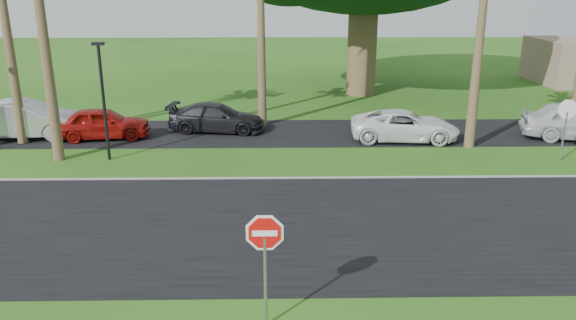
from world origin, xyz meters
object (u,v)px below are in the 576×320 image
(stop_sign_near, at_px, (265,248))
(car_red, at_px, (103,124))
(stop_sign_far, at_px, (566,117))
(car_minivan, at_px, (405,126))
(car_dark, at_px, (217,118))
(car_silver, at_px, (25,120))

(stop_sign_near, distance_m, car_red, 16.54)
(stop_sign_far, xyz_separation_m, car_minivan, (-5.57, 3.12, -1.11))
(stop_sign_near, xyz_separation_m, car_minivan, (5.93, 14.12, -1.11))
(stop_sign_far, height_order, car_dark, stop_sign_far)
(stop_sign_near, relative_size, car_dark, 0.58)
(car_silver, bearing_deg, stop_sign_far, -101.53)
(car_silver, height_order, car_dark, car_silver)
(car_dark, bearing_deg, car_silver, 103.48)
(car_red, height_order, car_dark, car_red)
(stop_sign_near, bearing_deg, car_silver, 127.06)
(stop_sign_far, distance_m, car_minivan, 6.48)
(stop_sign_near, bearing_deg, car_dark, 99.43)
(car_silver, height_order, car_minivan, car_silver)
(stop_sign_near, height_order, car_minivan, stop_sign_near)
(stop_sign_far, height_order, car_minivan, stop_sign_far)
(car_red, relative_size, car_dark, 0.92)
(car_dark, height_order, car_minivan, car_minivan)
(car_red, relative_size, car_minivan, 0.87)
(stop_sign_near, xyz_separation_m, car_red, (-7.64, 14.63, -1.06))
(stop_sign_far, bearing_deg, car_silver, -9.48)
(car_minivan, bearing_deg, car_silver, 92.62)
(car_silver, relative_size, car_dark, 1.14)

